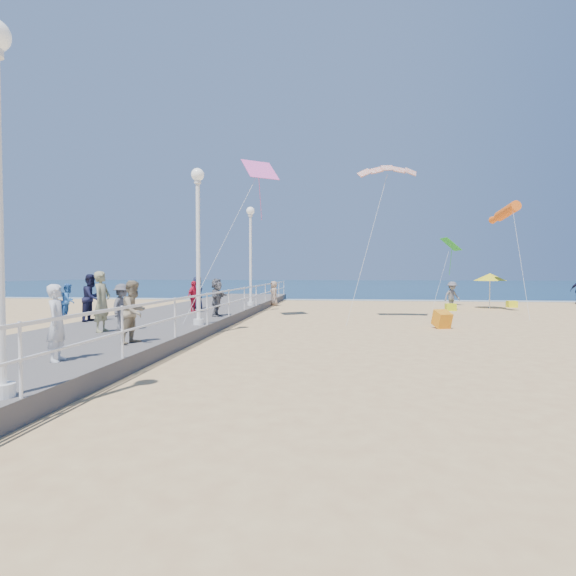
# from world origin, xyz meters

# --- Properties ---
(ground) EXTENTS (160.00, 160.00, 0.00)m
(ground) POSITION_xyz_m (0.00, 0.00, 0.00)
(ground) COLOR #E0B675
(ground) RESTS_ON ground
(ocean) EXTENTS (160.00, 90.00, 0.05)m
(ocean) POSITION_xyz_m (0.00, 65.00, 0.01)
(ocean) COLOR #0C2A48
(ocean) RESTS_ON ground
(surf_line) EXTENTS (160.00, 1.20, 0.04)m
(surf_line) POSITION_xyz_m (0.00, 20.50, 0.03)
(surf_line) COLOR silver
(surf_line) RESTS_ON ground
(boardwalk) EXTENTS (5.00, 44.00, 0.40)m
(boardwalk) POSITION_xyz_m (-7.50, 0.00, 0.20)
(boardwalk) COLOR slate
(boardwalk) RESTS_ON ground
(railing) EXTENTS (0.05, 42.00, 0.55)m
(railing) POSITION_xyz_m (-5.05, 0.00, 1.25)
(railing) COLOR white
(railing) RESTS_ON boardwalk
(lamp_post_mid) EXTENTS (0.44, 0.44, 5.32)m
(lamp_post_mid) POSITION_xyz_m (-5.35, 0.00, 3.66)
(lamp_post_mid) COLOR white
(lamp_post_mid) RESTS_ON boardwalk
(lamp_post_far) EXTENTS (0.44, 0.44, 5.32)m
(lamp_post_far) POSITION_xyz_m (-5.35, 9.00, 3.66)
(lamp_post_far) COLOR white
(lamp_post_far) RESTS_ON boardwalk
(woman_holding_toddler) EXTENTS (0.47, 0.63, 1.56)m
(woman_holding_toddler) POSITION_xyz_m (-6.18, -6.47, 1.18)
(woman_holding_toddler) COLOR silver
(woman_holding_toddler) RESTS_ON boardwalk
(toddler_held) EXTENTS (0.33, 0.39, 0.72)m
(toddler_held) POSITION_xyz_m (-6.03, -6.32, 1.61)
(toddler_held) COLOR #3372C2
(toddler_held) RESTS_ON boardwalk
(spectator_1) EXTENTS (0.75, 0.88, 1.59)m
(spectator_1) POSITION_xyz_m (-5.71, -4.08, 1.19)
(spectator_1) COLOR gray
(spectator_1) RESTS_ON boardwalk
(spectator_2) EXTENTS (0.54, 0.93, 1.44)m
(spectator_2) POSITION_xyz_m (-7.23, -1.72, 1.12)
(spectator_2) COLOR #535257
(spectator_2) RESTS_ON boardwalk
(spectator_3) EXTENTS (0.53, 0.89, 1.42)m
(spectator_3) POSITION_xyz_m (-7.02, 4.45, 1.11)
(spectator_3) COLOR red
(spectator_3) RESTS_ON boardwalk
(spectator_4) EXTENTS (0.56, 0.81, 1.59)m
(spectator_4) POSITION_xyz_m (-7.52, 6.53, 1.20)
(spectator_4) COLOR #181D36
(spectator_4) RESTS_ON boardwalk
(spectator_5) EXTENTS (0.54, 1.46, 1.55)m
(spectator_5) POSITION_xyz_m (-5.55, 2.99, 1.17)
(spectator_5) COLOR slate
(spectator_5) RESTS_ON boardwalk
(spectator_6) EXTENTS (0.44, 0.67, 1.83)m
(spectator_6) POSITION_xyz_m (-7.64, -2.16, 1.31)
(spectator_6) COLOR gray
(spectator_6) RESTS_ON boardwalk
(spectator_7) EXTENTS (0.66, 0.84, 1.73)m
(spectator_7) POSITION_xyz_m (-9.60, 0.63, 1.26)
(spectator_7) COLOR #161732
(spectator_7) RESTS_ON boardwalk
(beach_walker_a) EXTENTS (1.24, 1.05, 1.66)m
(beach_walker_a) POSITION_xyz_m (5.94, 12.13, 0.83)
(beach_walker_a) COLOR slate
(beach_walker_a) RESTS_ON ground
(beach_walker_c) EXTENTS (0.77, 0.93, 1.63)m
(beach_walker_c) POSITION_xyz_m (-4.85, 14.16, 0.81)
(beach_walker_c) COLOR gray
(beach_walker_c) RESTS_ON ground
(box_kite) EXTENTS (0.76, 0.85, 0.74)m
(box_kite) POSITION_xyz_m (3.42, 3.18, 0.30)
(box_kite) COLOR #E3520D
(box_kite) RESTS_ON ground
(beach_umbrella) EXTENTS (1.90, 1.90, 2.14)m
(beach_umbrella) POSITION_xyz_m (8.47, 13.53, 1.91)
(beach_umbrella) COLOR white
(beach_umbrella) RESTS_ON ground
(beach_chair_left) EXTENTS (0.55, 0.55, 0.40)m
(beach_chair_left) POSITION_xyz_m (5.76, 11.68, 0.20)
(beach_chair_left) COLOR #CBDB17
(beach_chair_left) RESTS_ON ground
(beach_chair_right) EXTENTS (0.55, 0.55, 0.40)m
(beach_chair_right) POSITION_xyz_m (10.15, 14.61, 0.20)
(beach_chair_right) COLOR #FEFA1A
(beach_chair_right) RESTS_ON ground
(kite_parafoil) EXTENTS (2.64, 0.94, 0.65)m
(kite_parafoil) POSITION_xyz_m (1.54, 5.78, 6.87)
(kite_parafoil) COLOR #DC4319
(kite_windsock) EXTENTS (1.07, 3.01, 1.15)m
(kite_windsock) POSITION_xyz_m (8.38, 10.58, 5.48)
(kite_windsock) COLOR orange
(kite_diamond_pink) EXTENTS (1.82, 1.74, 1.01)m
(kite_diamond_pink) POSITION_xyz_m (-4.22, 5.66, 6.92)
(kite_diamond_pink) COLOR #F45AB4
(kite_diamond_green) EXTENTS (1.15, 1.39, 0.82)m
(kite_diamond_green) POSITION_xyz_m (6.52, 15.06, 4.00)
(kite_diamond_green) COLOR green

